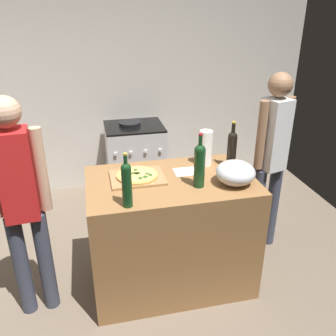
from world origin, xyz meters
The scene contains 14 objects.
ground_plane centered at (0.00, 1.25, -0.01)m, with size 4.66×3.09×0.02m, color #6B5B4C.
kitchen_wall_rear centered at (0.00, 2.54, 1.30)m, with size 4.66×0.10×2.60m, color #BCB7AD.
counter centered at (0.23, 0.61, 0.47)m, with size 1.25×0.77×0.94m, color olive.
cutting_board centered at (-0.01, 0.68, 0.95)m, with size 0.40×0.32×0.02m, color #9E7247.
pizza centered at (-0.01, 0.68, 0.97)m, with size 0.31×0.31×0.03m.
mixing_bowl centered at (0.67, 0.44, 1.02)m, with size 0.29×0.29×0.17m.
paper_towel_roll centered at (0.57, 0.82, 1.08)m, with size 0.10×0.10×0.29m.
wine_bottle_dark centered at (-0.13, 0.30, 1.10)m, with size 0.07×0.07×0.37m.
wine_bottle_amber centered at (0.40, 0.47, 1.11)m, with size 0.08×0.08×0.40m.
wine_bottle_green centered at (0.75, 0.74, 1.10)m, with size 0.07×0.07×0.38m.
recipe_sheet centered at (0.39, 0.72, 0.94)m, with size 0.21×0.15×0.00m, color white.
stove centered at (0.16, 2.14, 0.44)m, with size 0.65×0.58×0.92m.
person_in_stripes centered at (-0.81, 0.52, 0.95)m, with size 0.38×0.22×1.64m.
person_in_red centered at (1.19, 0.88, 0.94)m, with size 0.35×0.24×1.64m.
Camera 1 is at (-0.32, -1.73, 2.14)m, focal length 38.54 mm.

